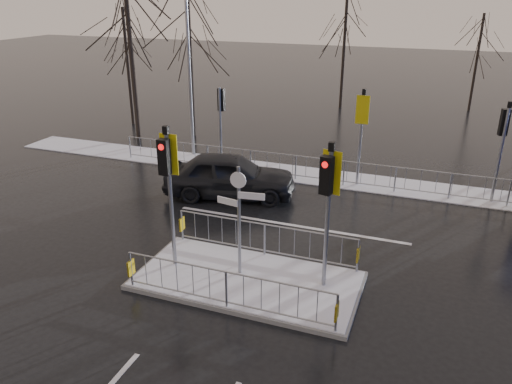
% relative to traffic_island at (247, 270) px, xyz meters
% --- Properties ---
extents(ground, '(120.00, 120.00, 0.00)m').
position_rel_traffic_island_xyz_m(ground, '(0.01, -0.01, -0.39)').
color(ground, black).
rests_on(ground, ground).
extents(snow_verge, '(30.00, 2.00, 0.04)m').
position_rel_traffic_island_xyz_m(snow_verge, '(0.01, 8.59, -0.37)').
color(snow_verge, silver).
rests_on(snow_verge, ground).
extents(lane_markings, '(8.00, 11.38, 0.01)m').
position_rel_traffic_island_xyz_m(lane_markings, '(0.01, -0.34, -0.39)').
color(lane_markings, silver).
rests_on(lane_markings, ground).
extents(traffic_island, '(6.00, 3.04, 4.15)m').
position_rel_traffic_island_xyz_m(traffic_island, '(0.00, 0.00, 0.00)').
color(traffic_island, slate).
rests_on(traffic_island, ground).
extents(far_kerb_fixtures, '(18.00, 0.65, 3.83)m').
position_rel_traffic_island_xyz_m(far_kerb_fixtures, '(0.31, 8.08, 0.63)').
color(far_kerb_fixtures, gray).
rests_on(far_kerb_fixtures, ground).
extents(car_far_lane, '(5.27, 3.16, 1.68)m').
position_rel_traffic_island_xyz_m(car_far_lane, '(-2.83, 5.41, 0.45)').
color(car_far_lane, black).
rests_on(car_far_lane, ground).
extents(tree_near_a, '(4.75, 4.75, 8.97)m').
position_rel_traffic_island_xyz_m(tree_near_a, '(-10.49, 10.99, 5.72)').
color(tree_near_a, black).
rests_on(tree_near_a, ground).
extents(tree_near_b, '(4.00, 4.00, 7.55)m').
position_rel_traffic_island_xyz_m(tree_near_b, '(-7.99, 12.49, 4.76)').
color(tree_near_b, black).
rests_on(tree_near_b, ground).
extents(tree_near_c, '(3.50, 3.50, 6.61)m').
position_rel_traffic_island_xyz_m(tree_near_c, '(-12.49, 13.49, 4.11)').
color(tree_near_c, black).
rests_on(tree_near_c, ground).
extents(tree_far_a, '(3.75, 3.75, 7.08)m').
position_rel_traffic_island_xyz_m(tree_far_a, '(-1.99, 21.99, 4.43)').
color(tree_far_a, black).
rests_on(tree_far_a, ground).
extents(tree_far_b, '(3.25, 3.25, 6.14)m').
position_rel_traffic_island_xyz_m(tree_far_b, '(6.01, 23.99, 3.79)').
color(tree_far_b, black).
rests_on(tree_far_b, ground).
extents(street_lamp_left, '(1.25, 0.18, 8.20)m').
position_rel_traffic_island_xyz_m(street_lamp_left, '(-6.42, 9.49, 4.10)').
color(street_lamp_left, gray).
rests_on(street_lamp_left, ground).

